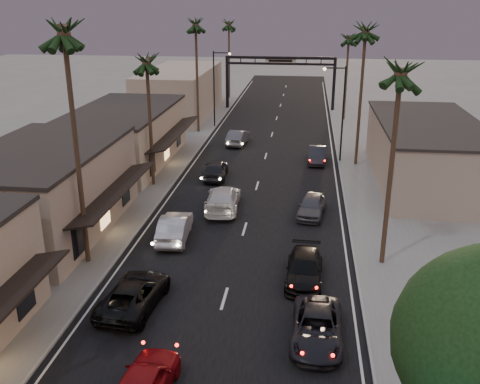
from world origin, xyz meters
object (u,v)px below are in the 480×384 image
(palm_lc, at_px, (146,57))
(oncoming_red, at_px, (144,384))
(palm_rb, at_px, (366,27))
(streetlight_right, at_px, (340,106))
(streetlight_left, at_px, (216,83))
(oncoming_silver, at_px, (175,227))
(curbside_near, at_px, (317,328))
(palm_ra, at_px, (401,66))
(palm_rc, at_px, (349,36))
(palm_ld, at_px, (196,21))
(palm_lb, at_px, (63,26))
(oncoming_pickup, at_px, (134,294))
(arch, at_px, (280,69))
(curbside_black, at_px, (304,269))
(palm_far, at_px, (229,22))

(palm_lc, relative_size, oncoming_red, 2.61)
(palm_rb, bearing_deg, streetlight_right, 149.24)
(streetlight_left, relative_size, oncoming_silver, 1.81)
(oncoming_red, bearing_deg, palm_rb, -103.97)
(oncoming_red, relative_size, curbside_near, 0.94)
(palm_lc, relative_size, palm_ra, 0.92)
(palm_rc, bearing_deg, streetlight_right, -95.05)
(palm_rb, relative_size, oncoming_silver, 2.86)
(palm_lc, relative_size, palm_ld, 0.86)
(palm_lb, height_order, oncoming_pickup, palm_lb)
(arch, xyz_separation_m, curbside_black, (4.08, -48.55, -4.83))
(oncoming_pickup, bearing_deg, oncoming_red, 115.80)
(palm_lb, bearing_deg, streetlight_right, 55.99)
(palm_lb, bearing_deg, palm_ra, 6.63)
(palm_ra, relative_size, palm_far, 1.00)
(palm_rb, relative_size, palm_rc, 1.16)
(oncoming_silver, bearing_deg, palm_far, -90.01)
(palm_rc, bearing_deg, palm_rb, -90.00)
(palm_rb, bearing_deg, palm_ld, 147.40)
(arch, height_order, curbside_near, arch)
(palm_ld, relative_size, curbside_near, 2.86)
(streetlight_left, bearing_deg, palm_lb, -92.67)
(palm_rc, relative_size, oncoming_red, 2.61)
(arch, bearing_deg, oncoming_pickup, -94.79)
(palm_ra, bearing_deg, arch, 100.59)
(streetlight_right, bearing_deg, palm_ld, 147.21)
(palm_rb, bearing_deg, palm_lc, -155.06)
(streetlight_left, distance_m, palm_lb, 36.93)
(palm_lb, distance_m, palm_rb, 27.94)
(palm_rb, distance_m, curbside_near, 30.65)
(palm_lc, bearing_deg, oncoming_silver, -66.93)
(palm_ra, bearing_deg, oncoming_red, -129.45)
(arch, relative_size, palm_rb, 1.07)
(curbside_black, bearing_deg, palm_far, 104.19)
(oncoming_pickup, bearing_deg, curbside_near, 174.31)
(palm_rb, bearing_deg, palm_rc, 90.00)
(oncoming_silver, relative_size, curbside_black, 1.03)
(palm_ld, bearing_deg, palm_lc, -90.00)
(palm_rb, height_order, oncoming_pickup, palm_rb)
(palm_ra, distance_m, curbside_black, 11.93)
(arch, xyz_separation_m, palm_lb, (-8.60, -48.00, 7.85))
(palm_far, distance_m, oncoming_pickup, 61.38)
(oncoming_silver, bearing_deg, arch, -99.97)
(palm_lb, height_order, palm_rb, palm_lb)
(arch, bearing_deg, palm_far, 136.05)
(palm_ra, xyz_separation_m, curbside_black, (-4.52, -2.55, -10.74))
(streetlight_left, bearing_deg, palm_ra, -65.46)
(palm_lc, xyz_separation_m, curbside_black, (12.68, -14.55, -9.77))
(palm_lb, bearing_deg, oncoming_red, -58.31)
(palm_rb, xyz_separation_m, oncoming_silver, (-12.90, -18.09, -11.60))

